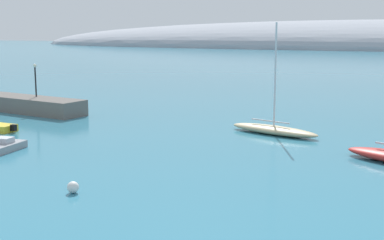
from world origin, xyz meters
TOP-DOWN VIEW (x-y plane):
  - breakwater_rocks at (-22.71, 34.63)m, footprint 22.85×7.42m
  - sailboat_sand_mid_mooring at (8.29, 31.66)m, footprint 8.28×4.39m
  - mooring_buoy_white at (1.99, 11.89)m, footprint 0.64×0.64m
  - harbor_lamp_post at (-17.67, 34.28)m, footprint 0.36×0.36m

SIDE VIEW (x-z plane):
  - mooring_buoy_white at x=1.99m, z-range 0.00..0.64m
  - sailboat_sand_mid_mooring at x=8.29m, z-range -4.15..5.03m
  - breakwater_rocks at x=-22.71m, z-range 0.00..1.60m
  - harbor_lamp_post at x=-17.67m, z-range 2.06..5.51m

